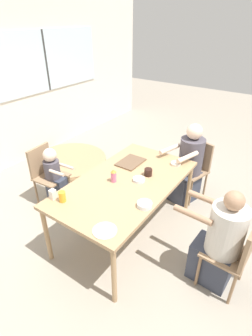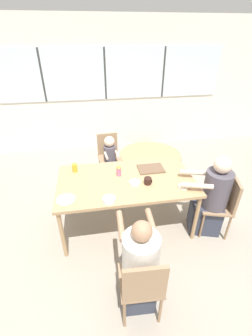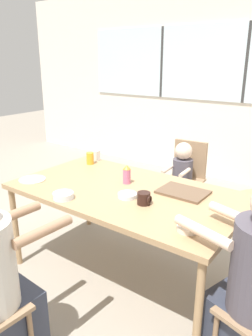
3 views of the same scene
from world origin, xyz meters
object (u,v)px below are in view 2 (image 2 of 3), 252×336
Objects in this scene: person_woman_green_shirt at (211,200)px; bowl_white_shallow at (109,200)px; juice_glass at (75,168)px; bowl_fruit at (183,187)px; coffee_mug at (148,181)px; folded_table_stack at (150,156)px; chair_for_woman_green_shirt at (224,201)px; person_man_blue_shirt at (139,268)px; chair_for_man_blue_shirt at (142,284)px; chair_for_toddler at (109,153)px; sippy_cup at (119,170)px; milk_carton_small at (73,164)px; person_toddler at (110,161)px; bowl_cereal at (135,183)px.

person_woman_green_shirt is 7.83× the size of bowl_white_shallow.
juice_glass is 0.89× the size of bowl_fruit.
folded_table_stack is at bearing 73.33° from coffee_mug.
person_man_blue_shirt is (-1.33, -0.78, -0.01)m from chair_for_woman_green_shirt.
juice_glass is at bearing 113.39° from chair_for_man_blue_shirt.
bowl_fruit is at bearing 111.31° from chair_for_toddler.
chair_for_man_blue_shirt is at bearing 85.97° from chair_for_toddler.
sippy_cup reaches higher than milk_carton_small.
folded_table_stack is (1.58, 1.47, -0.78)m from milk_carton_small.
chair_for_man_blue_shirt is 0.17m from person_man_blue_shirt.
milk_carton_small reaches higher than bowl_white_shallow.
bowl_white_shallow is at bearing 78.92° from person_toddler.
bowl_white_shallow is 0.11× the size of folded_table_stack.
chair_for_woman_green_shirt is 6.71× the size of bowl_fruit.
chair_for_man_blue_shirt is 0.96m from bowl_white_shallow.
person_man_blue_shirt is 1.31m from sippy_cup.
person_man_blue_shirt reaches higher than coffee_mug.
milk_carton_small is at bearing 152.46° from sippy_cup.
chair_for_woman_green_shirt is at bearing -90.00° from person_woman_green_shirt.
person_toddler reaches higher than bowl_white_shallow.
bowl_cereal is (-1.01, 0.21, 0.25)m from person_woman_green_shirt.
person_woman_green_shirt is 1.98m from milk_carton_small.
chair_for_woman_green_shirt is 1.07m from coffee_mug.
person_man_blue_shirt is 8.09× the size of bowl_cereal.
person_woman_green_shirt reaches higher than chair_for_toddler.
milk_carton_small reaches higher than chair_for_woman_green_shirt.
chair_for_man_blue_shirt is 1.24m from bowl_cereal.
folded_table_stack is (-0.38, 2.29, -0.48)m from chair_for_woman_green_shirt.
sippy_cup is (-0.01, 1.43, 0.33)m from chair_for_man_blue_shirt.
person_man_blue_shirt is 7.53× the size of bowl_white_shallow.
chair_for_toddler is at bearing 94.03° from chair_for_man_blue_shirt.
bowl_cereal is (0.16, 1.03, 0.28)m from person_man_blue_shirt.
bowl_cereal is at bearing 84.31° from person_man_blue_shirt.
chair_for_woman_green_shirt is 1.00× the size of chair_for_man_blue_shirt.
juice_glass is 0.12m from milk_carton_small.
coffee_mug is at bearing 94.13° from person_woman_green_shirt.
chair_for_toddler is 5.75× the size of bowl_white_shallow.
chair_for_man_blue_shirt is at bearing -90.00° from person_man_blue_shirt.
coffee_mug is (-0.84, 0.18, 0.28)m from person_woman_green_shirt.
milk_carton_small is at bearing 83.36° from person_woman_green_shirt.
person_man_blue_shirt is (0.01, 0.17, -0.01)m from chair_for_man_blue_shirt.
person_toddler is at bearing 91.04° from sippy_cup.
person_toddler is 5.71× the size of sippy_cup.
bowl_cereal is at bearing 170.72° from coffee_mug.
coffee_mug is at bearing -9.28° from bowl_cereal.
folded_table_stack is (0.99, 0.60, -0.48)m from chair_for_toddler.
milk_carton_small reaches higher than folded_table_stack.
folded_table_stack is at bearing -146.91° from person_toddler.
person_toddler is at bearing 93.78° from chair_for_man_blue_shirt.
bowl_cereal is at bearing 93.97° from chair_for_woman_green_shirt.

